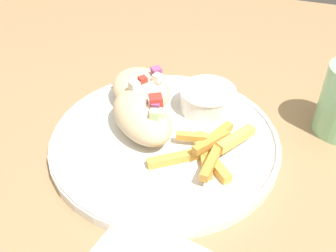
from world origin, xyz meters
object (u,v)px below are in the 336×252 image
(sauce_ramekin, at_px, (208,98))
(plate, at_px, (168,140))
(pita_sandwich_near, at_px, (142,117))
(fries_pile, at_px, (209,149))
(pita_sandwich_far, at_px, (141,88))

(sauce_ramekin, bearing_deg, plate, -112.52)
(pita_sandwich_near, xyz_separation_m, sauce_ramekin, (0.07, 0.08, -0.01))
(fries_pile, distance_m, sauce_ramekin, 0.10)
(pita_sandwich_near, bearing_deg, plate, 43.83)
(plate, distance_m, sauce_ramekin, 0.09)
(plate, distance_m, fries_pile, 0.06)
(plate, height_order, fries_pile, fries_pile)
(pita_sandwich_near, height_order, pita_sandwich_far, pita_sandwich_near)
(pita_sandwich_near, distance_m, sauce_ramekin, 0.11)
(sauce_ramekin, bearing_deg, fries_pile, -74.19)
(plate, relative_size, sauce_ramekin, 3.76)
(plate, xyz_separation_m, pita_sandwich_far, (-0.07, 0.07, 0.03))
(pita_sandwich_far, xyz_separation_m, fries_pile, (0.13, -0.08, -0.01))
(pita_sandwich_near, bearing_deg, fries_pile, 32.23)
(pita_sandwich_near, bearing_deg, sauce_ramekin, 90.57)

